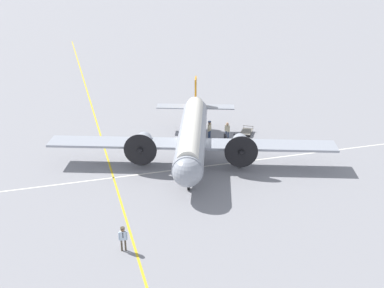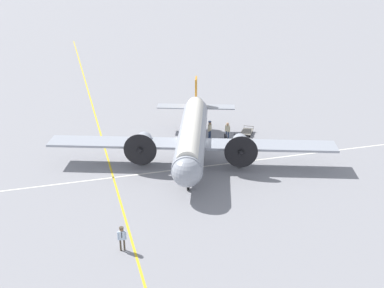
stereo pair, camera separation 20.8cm
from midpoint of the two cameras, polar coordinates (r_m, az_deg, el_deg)
ground_plane at (r=42.45m, az=-0.14°, el=-1.92°), size 300.00×300.00×0.00m
apron_line_eastwest at (r=41.25m, az=-9.71°, el=-3.03°), size 120.00×0.16×0.01m
apron_line_northsouth at (r=41.11m, az=0.45°, el=-2.77°), size 0.16×120.00×0.01m
airliner_main at (r=41.14m, az=-0.17°, el=0.90°), size 16.76×23.74×5.43m
crew_foreground at (r=30.40m, az=-8.38°, el=-10.75°), size 0.32×0.56×1.67m
passenger_boarding at (r=46.72m, az=4.07°, el=1.79°), size 0.49×0.39×1.72m
ramp_agent at (r=46.69m, az=1.96°, el=1.93°), size 0.45×0.48×1.81m
suitcase_near_door at (r=47.16m, az=4.99°, el=0.90°), size 0.46×0.14×0.52m
suitcase_upright_spare at (r=47.05m, az=3.83°, el=0.88°), size 0.50×0.12×0.51m
baggage_cart at (r=48.45m, az=6.37°, el=1.49°), size 2.14×1.88×0.56m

